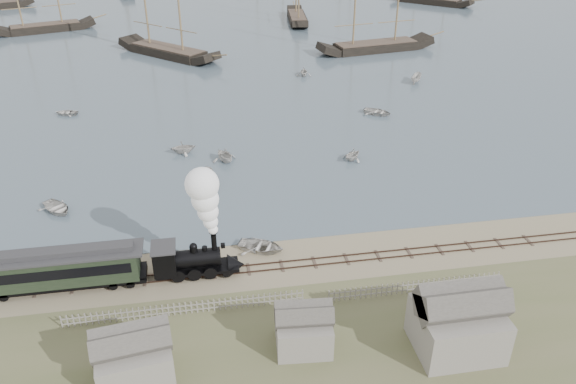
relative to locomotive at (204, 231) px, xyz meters
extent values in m
plane|color=tan|center=(4.64, 2.00, -4.50)|extent=(600.00, 600.00, 0.00)
cube|color=#3B2920|center=(4.64, -0.50, -4.40)|extent=(120.00, 0.08, 0.12)
cube|color=#3B2920|center=(4.64, 0.50, -4.40)|extent=(120.00, 0.08, 0.12)
cube|color=#3D2E27|center=(4.64, 0.00, -4.47)|extent=(120.00, 1.80, 0.06)
cube|color=black|center=(-0.80, 0.00, -3.77)|extent=(7.11, 2.09, 0.26)
cylinder|color=black|center=(-1.21, 0.00, -2.72)|extent=(4.39, 1.57, 1.57)
cube|color=black|center=(-3.51, 0.00, -2.51)|extent=(1.88, 2.30, 2.40)
cube|color=#313134|center=(-3.51, 0.00, -1.26)|extent=(2.09, 2.51, 0.13)
cylinder|color=black|center=(0.77, 0.00, -1.31)|extent=(0.46, 0.46, 1.67)
sphere|color=black|center=(-1.00, 0.00, -1.50)|extent=(0.67, 0.67, 0.67)
cone|color=black|center=(2.55, 0.00, -3.87)|extent=(1.46, 2.09, 2.09)
cube|color=black|center=(1.50, 0.00, -1.68)|extent=(0.37, 0.37, 0.37)
cube|color=black|center=(-12.20, 0.00, -3.79)|extent=(14.10, 2.32, 0.35)
cube|color=black|center=(-12.20, 0.00, -2.38)|extent=(13.09, 2.52, 2.52)
cube|color=black|center=(-12.20, -1.28, -2.13)|extent=(12.08, 0.06, 0.91)
cube|color=black|center=(-12.20, 1.28, -2.13)|extent=(12.08, 0.06, 0.91)
cube|color=#313134|center=(-12.20, 0.00, -1.07)|extent=(14.10, 2.72, 0.18)
cube|color=#313134|center=(-12.20, 0.00, -0.77)|extent=(12.59, 1.21, 0.45)
imported|color=beige|center=(5.11, 2.74, -4.05)|extent=(4.70, 5.27, 0.90)
imported|color=beige|center=(-14.97, 13.26, -4.02)|extent=(5.05, 4.86, 0.85)
imported|color=beige|center=(-1.86, 25.49, -3.62)|extent=(2.99, 3.37, 1.64)
imported|color=beige|center=(0.93, 16.78, -3.76)|extent=(3.63, 1.55, 1.37)
imported|color=beige|center=(26.41, 34.20, -4.01)|extent=(4.94, 5.12, 0.87)
imported|color=beige|center=(18.67, 19.96, -3.69)|extent=(3.73, 3.77, 1.51)
imported|color=beige|center=(37.41, 47.42, -3.73)|extent=(3.83, 3.22, 1.42)
imported|color=beige|center=(-18.72, 41.84, -4.10)|extent=(3.15, 3.83, 0.69)
imported|color=beige|center=(19.29, 54.25, -3.65)|extent=(3.45, 3.13, 1.58)
imported|color=beige|center=(3.17, 22.20, -3.53)|extent=(4.38, 4.14, 1.83)
camera|label=1|loc=(0.31, -40.24, 25.85)|focal=35.00mm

